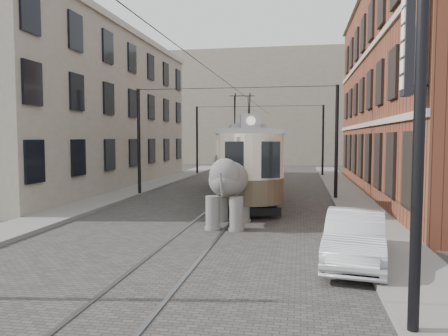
# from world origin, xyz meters

# --- Properties ---
(ground) EXTENTS (120.00, 120.00, 0.00)m
(ground) POSITION_xyz_m (0.00, 0.00, 0.00)
(ground) COLOR #45423F
(tram_rails) EXTENTS (1.54, 80.00, 0.02)m
(tram_rails) POSITION_xyz_m (0.00, 0.00, 0.01)
(tram_rails) COLOR slate
(tram_rails) RESTS_ON ground
(sidewalk_right) EXTENTS (2.00, 60.00, 0.15)m
(sidewalk_right) POSITION_xyz_m (6.00, 0.00, 0.07)
(sidewalk_right) COLOR slate
(sidewalk_right) RESTS_ON ground
(sidewalk_left) EXTENTS (2.00, 60.00, 0.15)m
(sidewalk_left) POSITION_xyz_m (-6.50, 0.00, 0.07)
(sidewalk_left) COLOR slate
(sidewalk_left) RESTS_ON ground
(brick_building) EXTENTS (8.00, 26.00, 12.00)m
(brick_building) POSITION_xyz_m (11.00, 9.00, 6.00)
(brick_building) COLOR brown
(brick_building) RESTS_ON ground
(stucco_building) EXTENTS (7.00, 24.00, 10.00)m
(stucco_building) POSITION_xyz_m (-11.00, 10.00, 5.00)
(stucco_building) COLOR gray
(stucco_building) RESTS_ON ground
(distant_block) EXTENTS (28.00, 10.00, 14.00)m
(distant_block) POSITION_xyz_m (0.00, 40.00, 7.00)
(distant_block) COLOR gray
(distant_block) RESTS_ON ground
(catenary) EXTENTS (11.00, 30.20, 6.00)m
(catenary) POSITION_xyz_m (-0.20, 5.00, 3.00)
(catenary) COLOR black
(catenary) RESTS_ON ground
(tram) EXTENTS (5.53, 14.55, 5.65)m
(tram) POSITION_xyz_m (0.11, 6.91, 2.83)
(tram) COLOR beige
(tram) RESTS_ON ground
(elephant) EXTENTS (2.51, 4.43, 2.68)m
(elephant) POSITION_xyz_m (0.74, -1.39, 1.34)
(elephant) COLOR #625F5A
(elephant) RESTS_ON ground
(parked_car) EXTENTS (2.04, 4.33, 1.37)m
(parked_car) POSITION_xyz_m (4.79, -5.74, 0.69)
(parked_car) COLOR #B5B5BA
(parked_car) RESTS_ON ground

